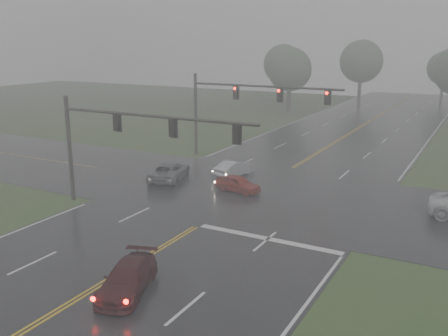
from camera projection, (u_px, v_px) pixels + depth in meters
The scene contains 13 objects.
main_road at pixel (241, 200), 34.53m from camera, with size 18.00×160.00×0.02m, color black.
cross_street at pixel (253, 192), 36.23m from camera, with size 120.00×14.00×0.02m, color black.
stop_bar at pixel (268, 239), 27.68m from camera, with size 8.50×0.50×0.01m, color silver.
sedan_maroon at pixel (128, 292), 21.89m from camera, with size 1.78×4.38×1.27m, color #35090C.
sedan_red at pixel (238, 192), 36.35m from camera, with size 1.40×3.48×1.19m, color maroon.
sedan_silver at pixel (234, 176), 40.53m from camera, with size 1.34×3.84×1.27m, color #AAADB2.
car_grey at pixel (170, 180), 39.46m from camera, with size 2.32×5.03×1.40m, color #53555A.
signal_gantry_near at pixel (120, 133), 31.24m from camera, with size 14.17×0.31×7.17m.
signal_gantry_far at pixel (237, 100), 44.95m from camera, with size 14.28×0.39×7.73m.
tree_nw_a at pixel (290, 70), 75.30m from camera, with size 6.63×6.63×9.74m.
tree_n_mid at pixel (361, 61), 86.35m from camera, with size 7.38×7.38×10.84m.
tree_nw_b at pixel (283, 64), 87.12m from camera, with size 6.87×6.87×10.09m.
tree_n_far at pixel (444, 68), 89.33m from camera, with size 6.03×6.03×8.86m.
Camera 1 is at (14.69, -9.45, 10.73)m, focal length 40.00 mm.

